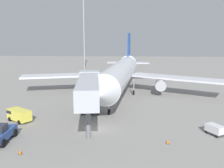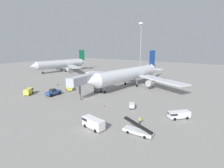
{
  "view_description": "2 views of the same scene",
  "coord_description": "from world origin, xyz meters",
  "px_view_note": "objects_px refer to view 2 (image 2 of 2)",
  "views": [
    {
      "loc": [
        4.26,
        -35.77,
        13.77
      ],
      "look_at": [
        1.4,
        14.83,
        4.27
      ],
      "focal_mm": 39.79,
      "sensor_mm": 36.0,
      "label": 1
    },
    {
      "loc": [
        39.65,
        -43.84,
        17.46
      ],
      "look_at": [
        2.07,
        10.75,
        3.08
      ],
      "focal_mm": 28.39,
      "sensor_mm": 36.0,
      "label": 2
    }
  ],
  "objects_px": {
    "jet_bridge": "(89,79)",
    "apron_light_mast": "(141,39)",
    "airplane_at_gate": "(130,74)",
    "service_van_rear_left": "(178,114)",
    "service_van_outer_right": "(93,122)",
    "belt_loader_truck": "(138,131)",
    "baggage_cart_mid_right": "(132,105)",
    "safety_cone_bravo": "(104,106)",
    "service_van_mid_center": "(29,91)",
    "ground_crew_worker_foreground": "(58,83)",
    "ground_crew_worker_midground": "(140,120)",
    "airplane_background": "(62,64)",
    "service_van_far_center": "(69,87)",
    "pushback_tug": "(53,92)",
    "safety_cone_alpha": "(53,99)"
  },
  "relations": [
    {
      "from": "ground_crew_worker_midground",
      "to": "service_van_mid_center",
      "type": "bearing_deg",
      "value": -179.8
    },
    {
      "from": "pushback_tug",
      "to": "service_van_mid_center",
      "type": "distance_m",
      "value": 9.53
    },
    {
      "from": "service_van_outer_right",
      "to": "baggage_cart_mid_right",
      "type": "bearing_deg",
      "value": 86.51
    },
    {
      "from": "airplane_at_gate",
      "to": "service_van_rear_left",
      "type": "bearing_deg",
      "value": -42.36
    },
    {
      "from": "airplane_at_gate",
      "to": "safety_cone_bravo",
      "type": "bearing_deg",
      "value": -76.38
    },
    {
      "from": "pushback_tug",
      "to": "airplane_background",
      "type": "xyz_separation_m",
      "value": [
        -45.0,
        42.32,
        4.03
      ]
    },
    {
      "from": "belt_loader_truck",
      "to": "service_van_mid_center",
      "type": "relative_size",
      "value": 1.28
    },
    {
      "from": "safety_cone_alpha",
      "to": "baggage_cart_mid_right",
      "type": "bearing_deg",
      "value": 16.59
    },
    {
      "from": "service_van_far_center",
      "to": "safety_cone_alpha",
      "type": "height_order",
      "value": "service_van_far_center"
    },
    {
      "from": "apron_light_mast",
      "to": "service_van_rear_left",
      "type": "bearing_deg",
      "value": -57.55
    },
    {
      "from": "belt_loader_truck",
      "to": "baggage_cart_mid_right",
      "type": "xyz_separation_m",
      "value": [
        -8.28,
        12.73,
        0.05
      ]
    },
    {
      "from": "service_van_rear_left",
      "to": "apron_light_mast",
      "type": "bearing_deg",
      "value": 122.45
    },
    {
      "from": "airplane_at_gate",
      "to": "service_van_outer_right",
      "type": "relative_size",
      "value": 8.87
    },
    {
      "from": "pushback_tug",
      "to": "airplane_background",
      "type": "height_order",
      "value": "airplane_background"
    },
    {
      "from": "airplane_at_gate",
      "to": "service_van_mid_center",
      "type": "height_order",
      "value": "airplane_at_gate"
    },
    {
      "from": "service_van_far_center",
      "to": "apron_light_mast",
      "type": "xyz_separation_m",
      "value": [
        0.59,
        63.32,
        20.4
      ]
    },
    {
      "from": "airplane_at_gate",
      "to": "service_van_mid_center",
      "type": "distance_m",
      "value": 40.96
    },
    {
      "from": "pushback_tug",
      "to": "ground_crew_worker_foreground",
      "type": "xyz_separation_m",
      "value": [
        -11.77,
        11.28,
        -0.17
      ]
    },
    {
      "from": "jet_bridge",
      "to": "service_van_rear_left",
      "type": "relative_size",
      "value": 3.54
    },
    {
      "from": "service_van_outer_right",
      "to": "airplane_background",
      "type": "relative_size",
      "value": 0.13
    },
    {
      "from": "airplane_at_gate",
      "to": "airplane_background",
      "type": "bearing_deg",
      "value": 167.32
    },
    {
      "from": "pushback_tug",
      "to": "service_van_far_center",
      "type": "xyz_separation_m",
      "value": [
        -1.15,
        8.37,
        0.0
      ]
    },
    {
      "from": "airplane_at_gate",
      "to": "belt_loader_truck",
      "type": "height_order",
      "value": "airplane_at_gate"
    },
    {
      "from": "service_van_far_center",
      "to": "safety_cone_bravo",
      "type": "height_order",
      "value": "service_van_far_center"
    },
    {
      "from": "service_van_mid_center",
      "to": "safety_cone_bravo",
      "type": "relative_size",
      "value": 7.78
    },
    {
      "from": "ground_crew_worker_midground",
      "to": "safety_cone_bravo",
      "type": "height_order",
      "value": "ground_crew_worker_midground"
    },
    {
      "from": "ground_crew_worker_foreground",
      "to": "ground_crew_worker_midground",
      "type": "bearing_deg",
      "value": -17.81
    },
    {
      "from": "belt_loader_truck",
      "to": "apron_light_mast",
      "type": "distance_m",
      "value": 91.35
    },
    {
      "from": "baggage_cart_mid_right",
      "to": "safety_cone_bravo",
      "type": "relative_size",
      "value": 4.69
    },
    {
      "from": "service_van_outer_right",
      "to": "service_van_mid_center",
      "type": "bearing_deg",
      "value": 168.7
    },
    {
      "from": "baggage_cart_mid_right",
      "to": "service_van_far_center",
      "type": "bearing_deg",
      "value": 172.16
    },
    {
      "from": "airplane_at_gate",
      "to": "service_van_far_center",
      "type": "xyz_separation_m",
      "value": [
        -16.59,
        -20.35,
        -4.21
      ]
    },
    {
      "from": "airplane_at_gate",
      "to": "service_van_outer_right",
      "type": "bearing_deg",
      "value": -72.01
    },
    {
      "from": "service_van_outer_right",
      "to": "service_van_mid_center",
      "type": "xyz_separation_m",
      "value": [
        -37.09,
        7.41,
        -0.05
      ]
    },
    {
      "from": "pushback_tug",
      "to": "baggage_cart_mid_right",
      "type": "relative_size",
      "value": 1.88
    },
    {
      "from": "service_van_mid_center",
      "to": "airplane_background",
      "type": "bearing_deg",
      "value": 128.07
    },
    {
      "from": "ground_crew_worker_midground",
      "to": "jet_bridge",
      "type": "bearing_deg",
      "value": 156.03
    },
    {
      "from": "service_van_rear_left",
      "to": "apron_light_mast",
      "type": "height_order",
      "value": "apron_light_mast"
    },
    {
      "from": "belt_loader_truck",
      "to": "service_van_mid_center",
      "type": "distance_m",
      "value": 46.54
    },
    {
      "from": "airplane_at_gate",
      "to": "jet_bridge",
      "type": "xyz_separation_m",
      "value": [
        -4.55,
        -21.62,
        0.6
      ]
    },
    {
      "from": "service_van_outer_right",
      "to": "ground_crew_worker_midground",
      "type": "distance_m",
      "value": 10.63
    },
    {
      "from": "service_van_mid_center",
      "to": "belt_loader_truck",
      "type": "bearing_deg",
      "value": -5.36
    },
    {
      "from": "safety_cone_bravo",
      "to": "apron_light_mast",
      "type": "relative_size",
      "value": 0.02
    },
    {
      "from": "ground_crew_worker_midground",
      "to": "service_van_far_center",
      "type": "bearing_deg",
      "value": 161.48
    },
    {
      "from": "airplane_at_gate",
      "to": "jet_bridge",
      "type": "height_order",
      "value": "airplane_at_gate"
    },
    {
      "from": "jet_bridge",
      "to": "belt_loader_truck",
      "type": "xyz_separation_m",
      "value": [
        26.9,
        -15.67,
        -5.2
      ]
    },
    {
      "from": "ground_crew_worker_foreground",
      "to": "ground_crew_worker_midground",
      "type": "xyz_separation_m",
      "value": [
        47.78,
        -15.35,
        -0.04
      ]
    },
    {
      "from": "airplane_at_gate",
      "to": "safety_cone_alpha",
      "type": "height_order",
      "value": "airplane_at_gate"
    },
    {
      "from": "service_van_rear_left",
      "to": "safety_cone_bravo",
      "type": "distance_m",
      "value": 20.47
    },
    {
      "from": "jet_bridge",
      "to": "apron_light_mast",
      "type": "xyz_separation_m",
      "value": [
        -11.44,
        64.6,
        15.59
      ]
    }
  ]
}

